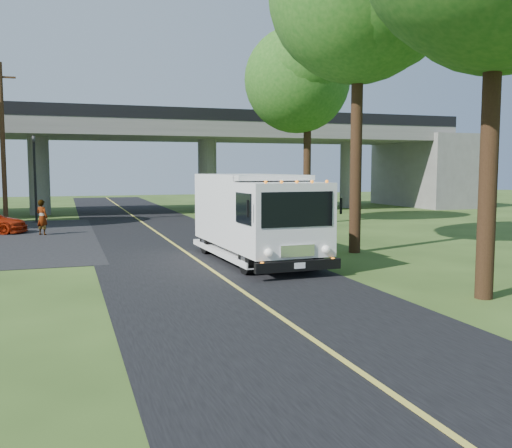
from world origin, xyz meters
name	(u,v)px	position (x,y,z in m)	size (l,w,h in m)	color
ground	(295,329)	(0.00, 0.00, 0.00)	(120.00, 120.00, 0.00)	#2D4619
road	(191,256)	(0.00, 10.00, 0.01)	(7.00, 90.00, 0.02)	black
lane_line	(191,256)	(0.00, 10.00, 0.03)	(0.12, 90.00, 0.01)	gold
overpass	(127,150)	(0.00, 32.00, 4.56)	(54.00, 10.00, 7.30)	slate
traffic_signal	(35,169)	(-6.00, 26.00, 3.20)	(0.18, 0.22, 5.20)	black
utility_pole	(3,144)	(-7.50, 24.00, 4.59)	(1.60, 0.26, 9.00)	#472D19
tree_right_far	(312,79)	(9.21, 19.84, 8.30)	(5.77, 5.67, 10.99)	#382314
step_van	(256,215)	(1.90, 8.19, 1.64)	(2.93, 7.30, 3.02)	white
pedestrian	(42,217)	(-5.42, 18.93, 0.87)	(0.63, 0.41, 1.73)	gray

